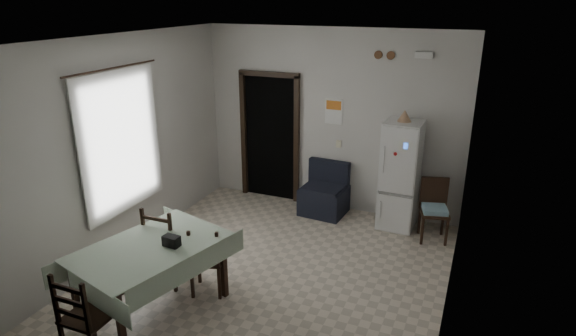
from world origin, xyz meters
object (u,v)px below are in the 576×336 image
at_px(dining_chair_near_head, 89,315).
at_px(dining_chair_far_right, 208,259).
at_px(navy_seat, 324,189).
at_px(dining_table, 153,279).
at_px(corner_chair, 434,211).
at_px(dining_chair_far_left, 168,243).
at_px(fridge, 400,176).

bearing_deg(dining_chair_near_head, dining_chair_far_right, -106.96).
distance_m(navy_seat, dining_chair_far_right, 2.65).
distance_m(navy_seat, dining_table, 3.29).
distance_m(dining_table, dining_chair_near_head, 0.85).
relative_size(corner_chair, dining_table, 0.57).
height_order(dining_chair_far_left, dining_chair_near_head, dining_chair_far_left).
bearing_deg(dining_chair_near_head, navy_seat, -104.01).
bearing_deg(dining_chair_far_right, dining_table, 40.27).
bearing_deg(navy_seat, dining_chair_near_head, -99.58).
distance_m(corner_chair, dining_chair_near_head, 4.64).
distance_m(corner_chair, dining_chair_far_left, 3.68).
height_order(navy_seat, dining_chair_far_left, dining_chair_far_left).
xyz_separation_m(dining_table, dining_chair_far_right, (0.35, 0.57, 0.02)).
height_order(navy_seat, dining_chair_far_right, dining_chair_far_right).
bearing_deg(dining_chair_far_left, corner_chair, -141.44).
height_order(fridge, dining_chair_far_right, fridge).
xyz_separation_m(corner_chair, dining_table, (-2.64, -2.91, -0.04)).
bearing_deg(dining_chair_far_right, dining_chair_near_head, 54.92).
bearing_deg(dining_chair_near_head, corner_chair, -126.03).
xyz_separation_m(fridge, dining_chair_far_left, (-2.29, -2.58, -0.31)).
bearing_deg(corner_chair, dining_chair_far_left, -155.88).
bearing_deg(dining_chair_far_left, dining_chair_far_right, 178.22).
bearing_deg(dining_chair_far_right, corner_chair, -152.61).
bearing_deg(dining_table, dining_chair_far_left, 124.85).
bearing_deg(navy_seat, corner_chair, -3.74).
bearing_deg(dining_chair_far_left, dining_chair_near_head, 94.24).
bearing_deg(dining_chair_near_head, dining_chair_far_left, -85.07).
distance_m(fridge, dining_chair_near_head, 4.56).
height_order(corner_chair, dining_chair_near_head, dining_chair_near_head).
height_order(dining_table, dining_chair_near_head, dining_chair_near_head).
height_order(dining_table, dining_chair_far_right, dining_chair_far_right).
bearing_deg(dining_table, dining_chair_far_right, 73.85).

